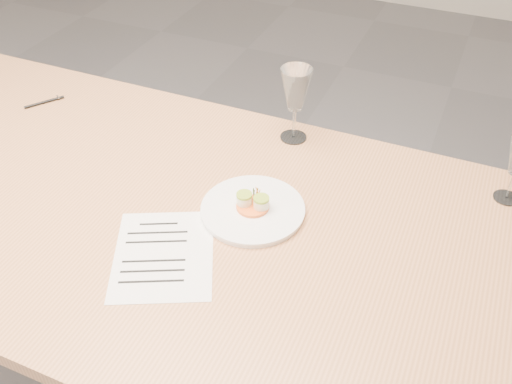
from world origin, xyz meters
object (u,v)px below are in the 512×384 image
at_px(recipe_sheet, 163,254).
at_px(ballpoint_pen, 44,102).
at_px(dinner_plate, 253,209).
at_px(wine_glass_1, 296,91).
at_px(dining_table, 117,211).

height_order(recipe_sheet, ballpoint_pen, ballpoint_pen).
height_order(dinner_plate, ballpoint_pen, dinner_plate).
bearing_deg(wine_glass_1, dinner_plate, -86.29).
relative_size(dining_table, recipe_sheet, 6.78).
bearing_deg(recipe_sheet, ballpoint_pen, 122.36).
bearing_deg(dinner_plate, dining_table, -169.08).
bearing_deg(dining_table, recipe_sheet, -31.41).
distance_m(dining_table, dinner_plate, 0.38).
xyz_separation_m(dining_table, ballpoint_pen, (-0.45, 0.28, 0.07)).
bearing_deg(recipe_sheet, wine_glass_1, 53.43).
xyz_separation_m(dinner_plate, recipe_sheet, (-0.13, -0.21, -0.01)).
distance_m(dinner_plate, wine_glass_1, 0.38).
bearing_deg(ballpoint_pen, dining_table, -87.81).
distance_m(dinner_plate, ballpoint_pen, 0.84).
relative_size(dinner_plate, ballpoint_pen, 2.36).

